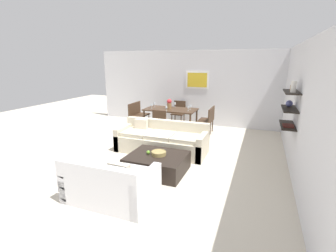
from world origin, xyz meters
TOP-DOWN VIEW (x-y plane):
  - ground_plane at (0.00, 0.00)m, footprint 18.00×18.00m
  - back_wall_unit at (0.30, 3.53)m, footprint 8.40×0.09m
  - right_wall_shelf_unit at (3.03, 0.59)m, footprint 0.34×8.20m
  - sofa_beige at (-0.04, 0.34)m, footprint 2.33×0.90m
  - loveseat_white at (0.05, -2.12)m, footprint 1.47×0.90m
  - coffee_table at (0.34, -0.82)m, footprint 1.20×1.02m
  - decorative_bowl at (0.37, -0.80)m, footprint 0.32×0.32m
  - apple_on_coffee_table at (0.15, -0.85)m, footprint 0.08×0.08m
  - dining_table at (-0.53, 2.34)m, footprint 1.73×0.93m
  - dining_chair_left_near at (-1.80, 2.13)m, footprint 0.44×0.44m
  - dining_chair_head at (-0.53, 3.21)m, footprint 0.44×0.44m
  - dining_chair_foot at (-0.53, 1.47)m, footprint 0.44×0.44m
  - dining_chair_right_far at (0.74, 2.55)m, footprint 0.44×0.44m
  - dining_chair_left_far at (-1.80, 2.55)m, footprint 0.44×0.44m
  - dining_chair_right_near at (0.74, 2.13)m, footprint 0.44×0.44m
  - wine_glass_foot at (-0.53, 1.94)m, footprint 0.06×0.06m
  - wine_glass_left_far at (-1.18, 2.45)m, footprint 0.08×0.08m
  - wine_glass_head at (-0.53, 2.74)m, footprint 0.07×0.07m
  - wine_glass_right_near at (0.12, 2.23)m, footprint 0.07×0.07m
  - wine_glass_left_near at (-1.18, 2.23)m, footprint 0.08×0.08m
  - wine_glass_right_far at (0.12, 2.45)m, footprint 0.07×0.07m
  - centerpiece_vase at (-0.58, 2.34)m, footprint 0.16×0.16m

SIDE VIEW (x-z plane):
  - ground_plane at x=0.00m, z-range 0.00..0.00m
  - coffee_table at x=0.34m, z-range 0.00..0.38m
  - sofa_beige at x=-0.04m, z-range -0.10..0.68m
  - loveseat_white at x=0.05m, z-range -0.10..0.68m
  - apple_on_coffee_table at x=0.15m, z-range 0.38..0.46m
  - decorative_bowl at x=0.37m, z-range 0.38..0.47m
  - dining_chair_left_near at x=-1.80m, z-range 0.06..0.94m
  - dining_chair_head at x=-0.53m, z-range 0.06..0.94m
  - dining_chair_foot at x=-0.53m, z-range 0.06..0.94m
  - dining_chair_right_far at x=0.74m, z-range 0.06..0.94m
  - dining_chair_left_far at x=-1.80m, z-range 0.06..0.94m
  - dining_chair_right_near at x=0.74m, z-range 0.06..0.94m
  - dining_table at x=-0.53m, z-range 0.30..1.05m
  - wine_glass_left_near at x=-1.18m, z-range 0.78..0.94m
  - wine_glass_head at x=-0.53m, z-range 0.78..0.94m
  - wine_glass_left_far at x=-1.18m, z-range 0.78..0.94m
  - wine_glass_right_far at x=0.12m, z-range 0.78..0.94m
  - wine_glass_right_near at x=0.12m, z-range 0.79..0.95m
  - wine_glass_foot at x=-0.53m, z-range 0.79..0.95m
  - centerpiece_vase at x=-0.58m, z-range 0.75..1.09m
  - right_wall_shelf_unit at x=3.03m, z-range 0.00..2.70m
  - back_wall_unit at x=0.30m, z-range 0.00..2.70m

